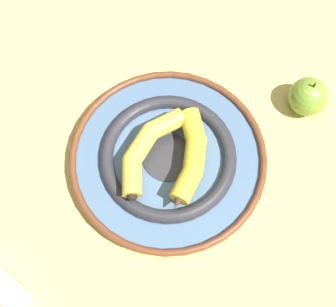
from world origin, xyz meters
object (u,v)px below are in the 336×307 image
decorative_bowl (168,158)px  banana_a (147,147)px  apple (308,97)px  banana_b (191,157)px

decorative_bowl → banana_a: 0.05m
banana_a → apple: 0.33m
banana_b → apple: (-0.11, -0.25, -0.02)m
decorative_bowl → banana_b: size_ratio=2.04×
banana_a → apple: bearing=140.0°
banana_a → apple: size_ratio=2.35×
decorative_bowl → banana_a: size_ratio=1.79×
decorative_bowl → banana_a: banana_a is taller
banana_a → banana_b: size_ratio=1.14×
apple → decorative_bowl: bearing=60.0°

